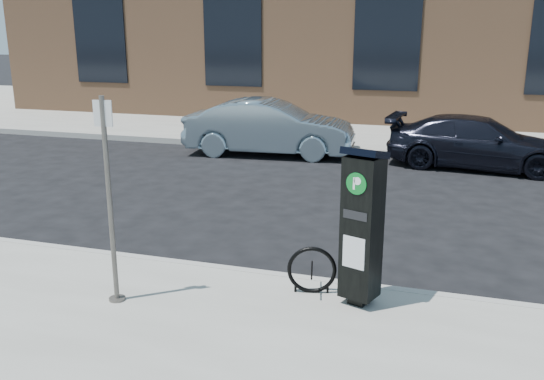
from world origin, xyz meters
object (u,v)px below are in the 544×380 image
at_px(car_silver, 270,127).
at_px(car_dark, 478,143).
at_px(sign_pole, 110,203).
at_px(bike_rack, 312,270).
at_px(parking_kiosk, 362,225).

bearing_deg(car_silver, car_dark, -95.21).
bearing_deg(sign_pole, car_dark, 57.00).
bearing_deg(bike_rack, parking_kiosk, -22.90).
xyz_separation_m(parking_kiosk, car_dark, (1.47, 7.88, -0.46)).
height_order(sign_pole, bike_rack, sign_pole).
relative_size(car_silver, car_dark, 1.04).
xyz_separation_m(car_silver, car_dark, (4.95, -0.02, -0.11)).
relative_size(bike_rack, car_silver, 0.13).
height_order(parking_kiosk, sign_pole, sign_pole).
bearing_deg(sign_pole, parking_kiosk, 7.66).
height_order(parking_kiosk, car_silver, parking_kiosk).
bearing_deg(car_dark, car_silver, 95.58).
bearing_deg(car_dark, parking_kiosk, 175.26).
bearing_deg(car_silver, parking_kiosk, -161.18).
bearing_deg(car_silver, sign_pole, -178.86).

